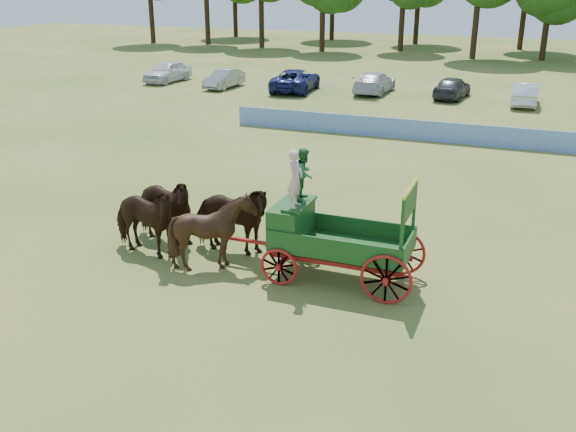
{
  "coord_description": "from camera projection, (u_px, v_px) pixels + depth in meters",
  "views": [
    {
      "loc": [
        1.79,
        -14.87,
        8.12
      ],
      "look_at": [
        -4.76,
        1.92,
        1.3
      ],
      "focal_mm": 40.0,
      "sensor_mm": 36.0,
      "label": 1
    }
  ],
  "objects": [
    {
      "name": "parked_cars",
      "position": [
        400.0,
        86.0,
        44.86
      ],
      "size": [
        39.16,
        7.0,
        1.64
      ],
      "color": "silver",
      "rests_on": "ground"
    },
    {
      "name": "horse_wheel_left",
      "position": [
        214.0,
        231.0,
        18.56
      ],
      "size": [
        2.39,
        2.21,
        2.27
      ],
      "primitive_type": "imported",
      "rotation": [
        0.0,
        0.0,
        1.37
      ],
      "color": "black",
      "rests_on": "ground"
    },
    {
      "name": "ground",
      "position": [
        433.0,
        312.0,
        16.44
      ],
      "size": [
        160.0,
        160.0,
        0.0
      ],
      "primitive_type": "plane",
      "color": "olive",
      "rests_on": "ground"
    },
    {
      "name": "horse_lead_right",
      "position": [
        162.0,
        209.0,
        20.33
      ],
      "size": [
        2.88,
        1.76,
        2.27
      ],
      "primitive_type": "imported",
      "rotation": [
        0.0,
        0.0,
        1.36
      ],
      "color": "black",
      "rests_on": "ground"
    },
    {
      "name": "horse_wheel_right",
      "position": [
        230.0,
        219.0,
        19.52
      ],
      "size": [
        2.71,
        1.28,
        2.27
      ],
      "primitive_type": "imported",
      "rotation": [
        0.0,
        0.0,
        1.59
      ],
      "color": "black",
      "rests_on": "ground"
    },
    {
      "name": "sponsor_banner",
      "position": [
        473.0,
        135.0,
        32.28
      ],
      "size": [
        26.0,
        0.08,
        1.05
      ],
      "primitive_type": "cube",
      "color": "#2058B1",
      "rests_on": "ground"
    },
    {
      "name": "farm_dray",
      "position": [
        317.0,
        223.0,
        17.88
      ],
      "size": [
        6.0,
        2.0,
        3.75
      ],
      "color": "#A72110",
      "rests_on": "ground"
    },
    {
      "name": "horse_lead_left",
      "position": [
        143.0,
        221.0,
        19.38
      ],
      "size": [
        2.84,
        1.63,
        2.27
      ],
      "primitive_type": "imported",
      "rotation": [
        0.0,
        0.0,
        1.41
      ],
      "color": "black",
      "rests_on": "ground"
    }
  ]
}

